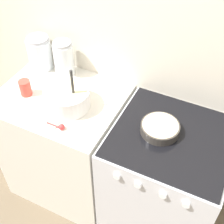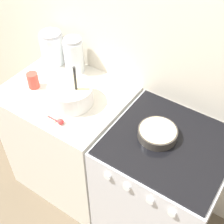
{
  "view_description": "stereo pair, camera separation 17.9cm",
  "coord_description": "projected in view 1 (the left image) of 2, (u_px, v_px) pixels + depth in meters",
  "views": [
    {
      "loc": [
        0.55,
        -0.86,
        2.23
      ],
      "look_at": [
        -0.01,
        0.29,
        0.98
      ],
      "focal_mm": 50.0,
      "sensor_mm": 36.0,
      "label": 1
    },
    {
      "loc": [
        0.71,
        -0.77,
        2.23
      ],
      "look_at": [
        -0.01,
        0.29,
        0.98
      ],
      "focal_mm": 50.0,
      "sensor_mm": 36.0,
      "label": 2
    }
  ],
  "objects": [
    {
      "name": "recipe_page",
      "position": [
        51.0,
        113.0,
        1.85
      ],
      "size": [
        0.19,
        0.23,
        0.01
      ],
      "color": "beige",
      "rests_on": "countertop_cabinet"
    },
    {
      "name": "countertop_cabinet",
      "position": [
        67.0,
        144.0,
        2.29
      ],
      "size": [
        0.78,
        0.64,
        0.93
      ],
      "color": "silver",
      "rests_on": "ground_plane"
    },
    {
      "name": "measuring_spoon",
      "position": [
        60.0,
        127.0,
        1.76
      ],
      "size": [
        0.12,
        0.04,
        0.04
      ],
      "color": "red",
      "rests_on": "countertop_cabinet"
    },
    {
      "name": "stove",
      "position": [
        163.0,
        182.0,
        2.05
      ],
      "size": [
        0.68,
        0.65,
        0.93
      ],
      "color": "silver",
      "rests_on": "ground_plane"
    },
    {
      "name": "mixing_bowl",
      "position": [
        67.0,
        97.0,
        1.85
      ],
      "size": [
        0.27,
        0.27,
        0.28
      ],
      "color": "white",
      "rests_on": "countertop_cabinet"
    },
    {
      "name": "tin_can",
      "position": [
        25.0,
        88.0,
        1.94
      ],
      "size": [
        0.07,
        0.07,
        0.1
      ],
      "color": "#CC3F33",
      "rests_on": "countertop_cabinet"
    },
    {
      "name": "storage_jar_left",
      "position": [
        40.0,
        55.0,
        2.12
      ],
      "size": [
        0.16,
        0.16,
        0.23
      ],
      "color": "silver",
      "rests_on": "countertop_cabinet"
    },
    {
      "name": "storage_jar_middle",
      "position": [
        64.0,
        61.0,
        2.05
      ],
      "size": [
        0.13,
        0.13,
        0.25
      ],
      "color": "silver",
      "rests_on": "countertop_cabinet"
    },
    {
      "name": "wall_back",
      "position": [
        140.0,
        48.0,
        1.87
      ],
      "size": [
        4.56,
        0.05,
        2.4
      ],
      "color": "beige",
      "rests_on": "ground_plane"
    },
    {
      "name": "baking_pan",
      "position": [
        160.0,
        128.0,
        1.73
      ],
      "size": [
        0.22,
        0.22,
        0.05
      ],
      "color": "#38332D",
      "rests_on": "stove"
    }
  ]
}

